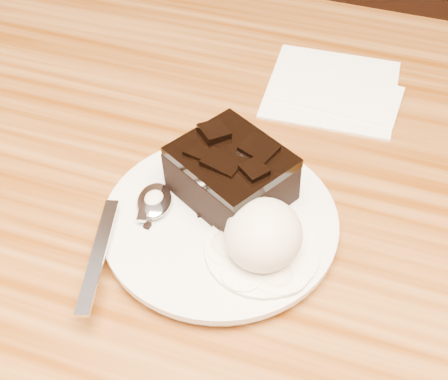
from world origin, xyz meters
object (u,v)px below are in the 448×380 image
(ice_cream_scoop, at_px, (263,235))
(plate, at_px, (220,224))
(napkin, at_px, (332,88))
(spoon, at_px, (154,202))
(brownie, at_px, (231,177))

(ice_cream_scoop, bearing_deg, plate, 152.27)
(plate, xyz_separation_m, ice_cream_scoop, (0.04, -0.02, 0.03))
(ice_cream_scoop, distance_m, napkin, 0.25)
(spoon, bearing_deg, napkin, 50.37)
(plate, height_order, spoon, spoon)
(brownie, relative_size, spoon, 0.53)
(ice_cream_scoop, relative_size, napkin, 0.48)
(plate, bearing_deg, napkin, 77.56)
(plate, height_order, brownie, brownie)
(plate, distance_m, ice_cream_scoop, 0.06)
(brownie, bearing_deg, spoon, -148.22)
(spoon, bearing_deg, brownie, 17.01)
(ice_cream_scoop, height_order, napkin, ice_cream_scoop)
(plate, distance_m, brownie, 0.04)
(plate, relative_size, ice_cream_scoop, 3.07)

